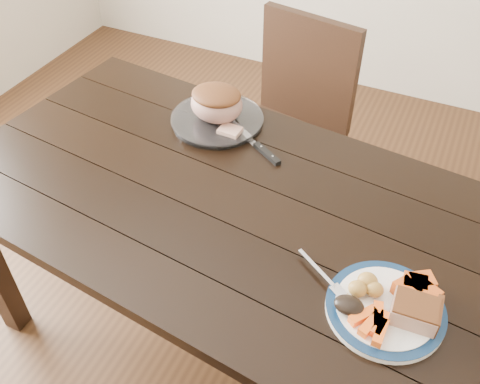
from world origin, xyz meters
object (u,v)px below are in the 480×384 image
at_px(dining_table, 219,215).
at_px(fork, 325,277).
at_px(dinner_plate, 385,309).
at_px(serving_platter, 217,121).
at_px(roast_joint, 217,104).
at_px(pork_slice, 415,312).
at_px(chair_far, 291,120).
at_px(carving_knife, 259,147).

height_order(dining_table, fork, fork).
distance_m(dinner_plate, fork, 0.16).
distance_m(serving_platter, fork, 0.73).
distance_m(fork, roast_joint, 0.73).
relative_size(pork_slice, roast_joint, 0.58).
bearing_deg(dinner_plate, dining_table, 159.54).
height_order(chair_far, roast_joint, chair_far).
distance_m(chair_far, dinner_plate, 1.13).
height_order(dinner_plate, serving_platter, serving_platter).
xyz_separation_m(chair_far, serving_platter, (-0.12, -0.43, 0.23)).
relative_size(dinner_plate, serving_platter, 0.91).
bearing_deg(roast_joint, carving_knife, -20.88).
height_order(dining_table, chair_far, chair_far).
bearing_deg(dining_table, pork_slice, -18.94).
xyz_separation_m(dining_table, pork_slice, (0.60, -0.21, 0.14)).
bearing_deg(serving_platter, fork, -42.15).
relative_size(dining_table, carving_knife, 5.92).
distance_m(dinner_plate, roast_joint, 0.87).
height_order(dinner_plate, roast_joint, roast_joint).
bearing_deg(dinner_plate, chair_far, 121.66).
bearing_deg(pork_slice, chair_far, 124.16).
relative_size(serving_platter, pork_slice, 2.97).
xyz_separation_m(dining_table, roast_joint, (-0.16, 0.31, 0.17)).
height_order(serving_platter, roast_joint, roast_joint).
bearing_deg(dining_table, serving_platter, 117.10).
height_order(pork_slice, carving_knife, pork_slice).
xyz_separation_m(roast_joint, carving_knife, (0.19, -0.07, -0.07)).
xyz_separation_m(dinner_plate, pork_slice, (0.06, -0.01, 0.04)).
bearing_deg(serving_platter, chair_far, 74.54).
distance_m(dining_table, carving_knife, 0.26).
xyz_separation_m(dining_table, fork, (0.38, -0.18, 0.11)).
distance_m(roast_joint, carving_knife, 0.21).
bearing_deg(roast_joint, pork_slice, -34.25).
height_order(dining_table, dinner_plate, dinner_plate).
bearing_deg(dining_table, dinner_plate, -20.46).
distance_m(dinner_plate, carving_knife, 0.67).
xyz_separation_m(chair_far, carving_knife, (0.07, -0.50, 0.23)).
bearing_deg(chair_far, pork_slice, 134.80).
xyz_separation_m(dinner_plate, fork, (-0.15, 0.02, 0.01)).
height_order(dinner_plate, fork, fork).
xyz_separation_m(chair_far, roast_joint, (-0.12, -0.43, 0.30)).
distance_m(chair_far, roast_joint, 0.53).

